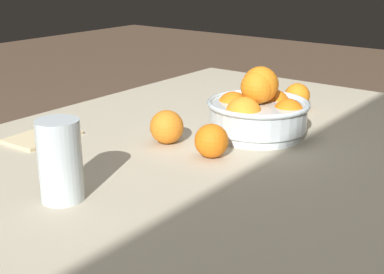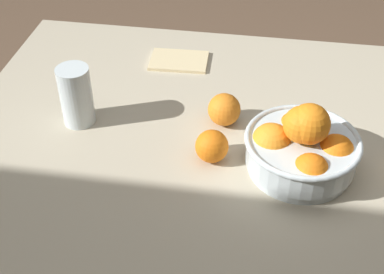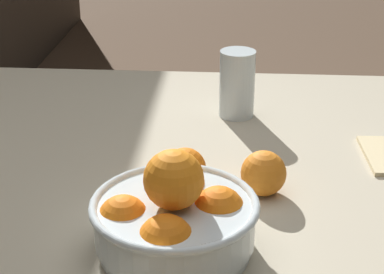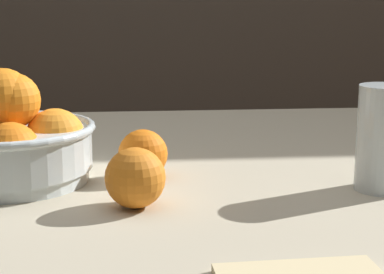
{
  "view_description": "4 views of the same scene",
  "coord_description": "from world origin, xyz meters",
  "px_view_note": "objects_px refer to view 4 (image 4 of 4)",
  "views": [
    {
      "loc": [
        0.93,
        0.6,
        1.13
      ],
      "look_at": [
        0.13,
        -0.02,
        0.79
      ],
      "focal_mm": 50.0,
      "sensor_mm": 36.0,
      "label": 1
    },
    {
      "loc": [
        -0.01,
        0.84,
        1.49
      ],
      "look_at": [
        0.13,
        -0.0,
        0.79
      ],
      "focal_mm": 50.0,
      "sensor_mm": 36.0,
      "label": 2
    },
    {
      "loc": [
        -0.85,
        -0.08,
        1.26
      ],
      "look_at": [
        0.12,
        -0.01,
        0.81
      ],
      "focal_mm": 60.0,
      "sensor_mm": 36.0,
      "label": 3
    },
    {
      "loc": [
        0.08,
        -0.88,
        0.99
      ],
      "look_at": [
        0.15,
        -0.07,
        0.81
      ],
      "focal_mm": 60.0,
      "sensor_mm": 36.0,
      "label": 4
    }
  ],
  "objects_px": {
    "orange_loose_front": "(135,178)",
    "fruit_bowl": "(11,141)",
    "orange_loose_aside": "(143,154)",
    "juice_glass": "(384,145)"
  },
  "relations": [
    {
      "from": "orange_loose_front",
      "to": "fruit_bowl",
      "type": "bearing_deg",
      "value": 142.28
    },
    {
      "from": "fruit_bowl",
      "to": "orange_loose_aside",
      "type": "relative_size",
      "value": 3.34
    },
    {
      "from": "juice_glass",
      "to": "orange_loose_front",
      "type": "relative_size",
      "value": 1.88
    },
    {
      "from": "juice_glass",
      "to": "orange_loose_aside",
      "type": "height_order",
      "value": "juice_glass"
    },
    {
      "from": "fruit_bowl",
      "to": "orange_loose_front",
      "type": "distance_m",
      "value": 0.22
    },
    {
      "from": "orange_loose_front",
      "to": "orange_loose_aside",
      "type": "bearing_deg",
      "value": 84.96
    },
    {
      "from": "orange_loose_front",
      "to": "orange_loose_aside",
      "type": "distance_m",
      "value": 0.13
    },
    {
      "from": "fruit_bowl",
      "to": "juice_glass",
      "type": "xyz_separation_m",
      "value": [
        0.5,
        -0.09,
        0.0
      ]
    },
    {
      "from": "juice_glass",
      "to": "orange_loose_front",
      "type": "height_order",
      "value": "juice_glass"
    },
    {
      "from": "juice_glass",
      "to": "orange_loose_aside",
      "type": "relative_size",
      "value": 2.0
    }
  ]
}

